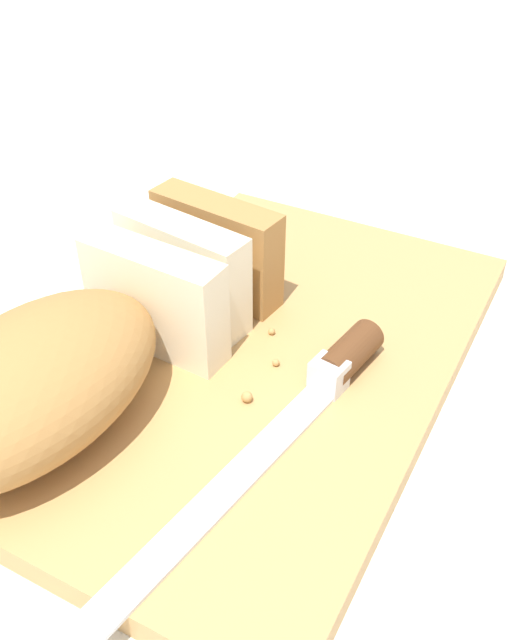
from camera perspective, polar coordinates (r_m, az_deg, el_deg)
name	(u,v)px	position (r m, az deg, el deg)	size (l,w,h in m)	color
ground_plane	(256,372)	(0.55, 0.00, -4.19)	(3.00, 3.00, 0.00)	silver
cutting_board	(256,362)	(0.54, 0.00, -3.38)	(0.44, 0.27, 0.02)	tan
bread_loaf	(88,344)	(0.49, -13.19, -1.87)	(0.31, 0.13, 0.08)	#A8753D
bread_knife	(320,386)	(0.50, 5.09, -5.26)	(0.29, 0.06, 0.03)	silver
crumb_near_knife	(271,331)	(0.55, 1.21, -0.90)	(0.01, 0.01, 0.01)	tan
crumb_near_loaf	(247,397)	(0.50, -0.72, -6.14)	(0.01, 0.01, 0.01)	tan
crumb_stray_left	(276,363)	(0.52, 1.59, -3.41)	(0.01, 0.01, 0.01)	tan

